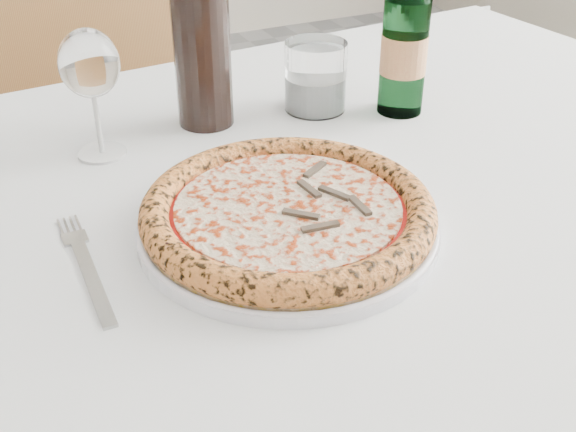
# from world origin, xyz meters

# --- Properties ---
(dining_table) EXTENTS (1.66, 1.07, 0.76)m
(dining_table) POSITION_xyz_m (0.14, 0.16, 0.68)
(dining_table) COLOR brown
(dining_table) RESTS_ON floor
(chair_far) EXTENTS (0.52, 0.52, 0.93)m
(chair_far) POSITION_xyz_m (0.14, 0.92, 0.53)
(chair_far) COLOR brown
(chair_far) RESTS_ON floor
(plate) EXTENTS (0.33, 0.33, 0.02)m
(plate) POSITION_xyz_m (0.14, 0.06, 0.76)
(plate) COLOR white
(plate) RESTS_ON dining_table
(pizza) EXTENTS (0.32, 0.32, 0.03)m
(pizza) POSITION_xyz_m (0.14, 0.06, 0.78)
(pizza) COLOR tan
(pizza) RESTS_ON plate
(fork) EXTENTS (0.03, 0.22, 0.00)m
(fork) POSITION_xyz_m (-0.07, 0.09, 0.76)
(fork) COLOR #AAAAAA
(fork) RESTS_ON dining_table
(wine_glass) EXTENTS (0.08, 0.08, 0.17)m
(wine_glass) POSITION_xyz_m (0.00, 0.34, 0.88)
(wine_glass) COLOR silver
(wine_glass) RESTS_ON dining_table
(tumbler) EXTENTS (0.09, 0.09, 0.10)m
(tumbler) POSITION_xyz_m (0.32, 0.35, 0.80)
(tumbler) COLOR white
(tumbler) RESTS_ON dining_table
(beer_bottle) EXTENTS (0.07, 0.07, 0.26)m
(beer_bottle) POSITION_xyz_m (0.43, 0.29, 0.86)
(beer_bottle) COLOR #376643
(beer_bottle) RESTS_ON dining_table
(wine_bottle) EXTENTS (0.08, 0.08, 0.32)m
(wine_bottle) POSITION_xyz_m (0.16, 0.37, 0.89)
(wine_bottle) COLOR black
(wine_bottle) RESTS_ON dining_table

